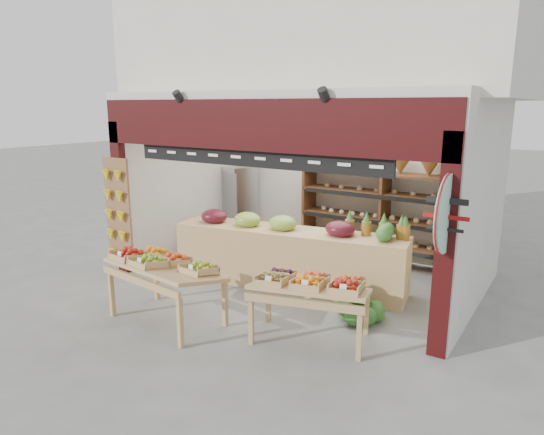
{
  "coord_description": "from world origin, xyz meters",
  "views": [
    {
      "loc": [
        3.98,
        -6.55,
        2.92
      ],
      "look_at": [
        -0.16,
        -0.2,
        1.15
      ],
      "focal_mm": 32.0,
      "sensor_mm": 36.0,
      "label": 1
    }
  ],
  "objects_px": {
    "refrigerator": "(239,203)",
    "watermelon_pile": "(360,307)",
    "back_shelving": "(385,198)",
    "display_table_right": "(311,285)",
    "display_table_left": "(162,265)",
    "cardboard_stack": "(214,243)",
    "mid_counter": "(288,255)"
  },
  "relations": [
    {
      "from": "mid_counter",
      "to": "watermelon_pile",
      "type": "height_order",
      "value": "mid_counter"
    },
    {
      "from": "refrigerator",
      "to": "watermelon_pile",
      "type": "height_order",
      "value": "refrigerator"
    },
    {
      "from": "back_shelving",
      "to": "display_table_left",
      "type": "relative_size",
      "value": 1.93
    },
    {
      "from": "refrigerator",
      "to": "cardboard_stack",
      "type": "bearing_deg",
      "value": -54.76
    },
    {
      "from": "refrigerator",
      "to": "display_table_left",
      "type": "bearing_deg",
      "value": -48.57
    },
    {
      "from": "display_table_left",
      "to": "watermelon_pile",
      "type": "height_order",
      "value": "display_table_left"
    },
    {
      "from": "back_shelving",
      "to": "display_table_left",
      "type": "xyz_separation_m",
      "value": [
        -1.67,
        -4.02,
        -0.46
      ]
    },
    {
      "from": "refrigerator",
      "to": "mid_counter",
      "type": "distance_m",
      "value": 3.16
    },
    {
      "from": "refrigerator",
      "to": "display_table_left",
      "type": "relative_size",
      "value": 0.96
    },
    {
      "from": "display_table_left",
      "to": "display_table_right",
      "type": "xyz_separation_m",
      "value": [
        2.01,
        0.56,
        -0.05
      ]
    },
    {
      "from": "display_table_right",
      "to": "watermelon_pile",
      "type": "distance_m",
      "value": 1.09
    },
    {
      "from": "cardboard_stack",
      "to": "display_table_right",
      "type": "distance_m",
      "value": 3.87
    },
    {
      "from": "back_shelving",
      "to": "display_table_left",
      "type": "bearing_deg",
      "value": -112.55
    },
    {
      "from": "back_shelving",
      "to": "cardboard_stack",
      "type": "bearing_deg",
      "value": -153.88
    },
    {
      "from": "mid_counter",
      "to": "display_table_right",
      "type": "xyz_separation_m",
      "value": [
        1.22,
        -1.46,
        0.21
      ]
    },
    {
      "from": "mid_counter",
      "to": "watermelon_pile",
      "type": "distance_m",
      "value": 1.65
    },
    {
      "from": "refrigerator",
      "to": "watermelon_pile",
      "type": "distance_m",
      "value": 4.75
    },
    {
      "from": "refrigerator",
      "to": "display_table_right",
      "type": "xyz_separation_m",
      "value": [
        3.68,
        -3.42,
        -0.07
      ]
    },
    {
      "from": "mid_counter",
      "to": "display_table_left",
      "type": "distance_m",
      "value": 2.19
    },
    {
      "from": "back_shelving",
      "to": "display_table_right",
      "type": "distance_m",
      "value": 3.52
    },
    {
      "from": "mid_counter",
      "to": "cardboard_stack",
      "type": "bearing_deg",
      "value": 164.54
    },
    {
      "from": "refrigerator",
      "to": "display_table_right",
      "type": "height_order",
      "value": "refrigerator"
    },
    {
      "from": "back_shelving",
      "to": "mid_counter",
      "type": "bearing_deg",
      "value": -113.56
    },
    {
      "from": "refrigerator",
      "to": "mid_counter",
      "type": "xyz_separation_m",
      "value": [
        2.46,
        -1.95,
        -0.29
      ]
    },
    {
      "from": "refrigerator",
      "to": "mid_counter",
      "type": "bearing_deg",
      "value": -19.71
    },
    {
      "from": "refrigerator",
      "to": "back_shelving",
      "type": "bearing_deg",
      "value": 19.54
    },
    {
      "from": "cardboard_stack",
      "to": "watermelon_pile",
      "type": "height_order",
      "value": "cardboard_stack"
    },
    {
      "from": "back_shelving",
      "to": "display_table_right",
      "type": "height_order",
      "value": "back_shelving"
    },
    {
      "from": "display_table_left",
      "to": "back_shelving",
      "type": "bearing_deg",
      "value": 67.45
    },
    {
      "from": "back_shelving",
      "to": "watermelon_pile",
      "type": "distance_m",
      "value": 2.85
    },
    {
      "from": "refrigerator",
      "to": "watermelon_pile",
      "type": "relative_size",
      "value": 2.32
    },
    {
      "from": "back_shelving",
      "to": "watermelon_pile",
      "type": "height_order",
      "value": "back_shelving"
    }
  ]
}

